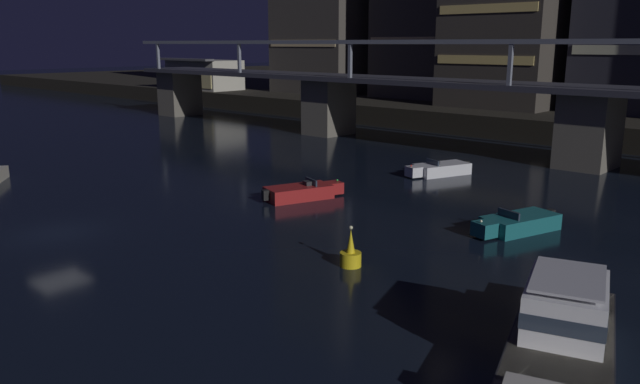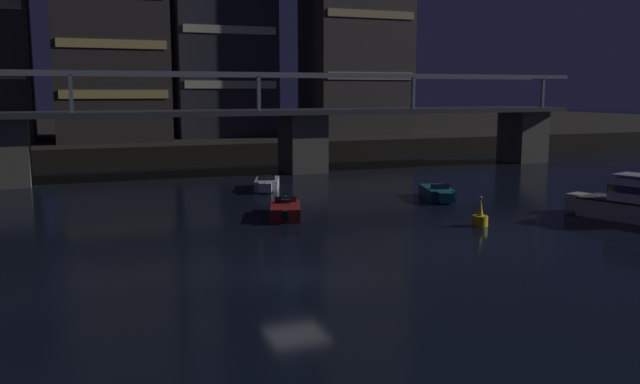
{
  "view_description": "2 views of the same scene",
  "coord_description": "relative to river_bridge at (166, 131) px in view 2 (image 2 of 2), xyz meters",
  "views": [
    {
      "loc": [
        29.19,
        -12.52,
        9.07
      ],
      "look_at": [
        6.63,
        11.93,
        1.06
      ],
      "focal_mm": 34.71,
      "sensor_mm": 36.0,
      "label": 1
    },
    {
      "loc": [
        -8.9,
        -25.21,
        7.76
      ],
      "look_at": [
        5.44,
        10.98,
        1.78
      ],
      "focal_mm": 37.09,
      "sensor_mm": 36.0,
      "label": 2
    }
  ],
  "objects": [
    {
      "name": "speedboat_near_right",
      "position": [
        16.47,
        -18.84,
        -3.77
      ],
      "size": [
        2.89,
        5.15,
        1.16
      ],
      "color": "#196066",
      "rests_on": "ground"
    },
    {
      "name": "speedboat_mid_left",
      "position": [
        6.33,
        -9.76,
        -3.77
      ],
      "size": [
        3.05,
        5.1,
        1.16
      ],
      "color": "silver",
      "rests_on": "ground"
    },
    {
      "name": "tower_central",
      "position": [
        -3.14,
        20.25,
        11.13
      ],
      "size": [
        12.02,
        13.86,
        26.55
      ],
      "color": "#38332D",
      "rests_on": "far_riverbank"
    },
    {
      "name": "channel_buoy",
      "position": [
        13.57,
        -28.18,
        -3.71
      ],
      "size": [
        0.9,
        0.9,
        1.76
      ],
      "color": "yellow",
      "rests_on": "ground"
    },
    {
      "name": "far_riverbank",
      "position": [
        -0.0,
        48.01,
        -3.09
      ],
      "size": [
        240.0,
        80.0,
        2.2
      ],
      "primitive_type": "cube",
      "color": "black",
      "rests_on": "ground"
    },
    {
      "name": "ground_plane",
      "position": [
        -0.0,
        -34.48,
        -4.19
      ],
      "size": [
        400.0,
        400.0,
        0.0
      ],
      "primitive_type": "plane",
      "color": "black"
    },
    {
      "name": "river_bridge",
      "position": [
        0.0,
        0.0,
        0.0
      ],
      "size": [
        83.79,
        6.4,
        9.38
      ],
      "color": "#605B51",
      "rests_on": "ground"
    },
    {
      "name": "speedboat_near_center",
      "position": [
        4.0,
        -21.29,
        -3.77
      ],
      "size": [
        2.98,
        5.13,
        1.16
      ],
      "color": "maroon",
      "rests_on": "ground"
    },
    {
      "name": "tower_east_tall",
      "position": [
        10.24,
        20.94,
        13.83
      ],
      "size": [
        11.88,
        8.6,
        31.94
      ],
      "color": "#282833",
      "rests_on": "far_riverbank"
    }
  ]
}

